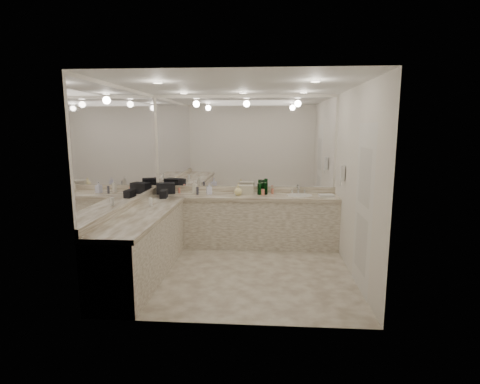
# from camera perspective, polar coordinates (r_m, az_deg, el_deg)

# --- Properties ---
(floor) EXTENTS (3.20, 3.20, 0.00)m
(floor) POSITION_cam_1_polar(r_m,az_deg,el_deg) (5.53, -0.21, -11.87)
(floor) COLOR beige
(floor) RESTS_ON ground
(ceiling) EXTENTS (3.20, 3.20, 0.00)m
(ceiling) POSITION_cam_1_polar(r_m,az_deg,el_deg) (5.17, -0.23, 15.98)
(ceiling) COLOR white
(ceiling) RESTS_ON floor
(wall_back) EXTENTS (3.20, 0.02, 2.60)m
(wall_back) POSITION_cam_1_polar(r_m,az_deg,el_deg) (6.68, 0.74, 3.42)
(wall_back) COLOR white
(wall_back) RESTS_ON floor
(wall_left) EXTENTS (0.02, 3.00, 2.60)m
(wall_left) POSITION_cam_1_polar(r_m,az_deg,el_deg) (5.55, -16.94, 1.67)
(wall_left) COLOR white
(wall_left) RESTS_ON floor
(wall_right) EXTENTS (0.02, 3.00, 2.60)m
(wall_right) POSITION_cam_1_polar(r_m,az_deg,el_deg) (5.32, 17.23, 1.33)
(wall_right) COLOR white
(wall_right) RESTS_ON floor
(vanity_back_base) EXTENTS (3.20, 0.60, 0.84)m
(vanity_back_base) POSITION_cam_1_polar(r_m,az_deg,el_deg) (6.54, 0.57, -4.55)
(vanity_back_base) COLOR silver
(vanity_back_base) RESTS_ON floor
(vanity_back_top) EXTENTS (3.20, 0.64, 0.06)m
(vanity_back_top) POSITION_cam_1_polar(r_m,az_deg,el_deg) (6.44, 0.57, -0.69)
(vanity_back_top) COLOR beige
(vanity_back_top) RESTS_ON vanity_back_base
(vanity_left_base) EXTENTS (0.60, 2.40, 0.84)m
(vanity_left_base) POSITION_cam_1_polar(r_m,az_deg,el_deg) (5.37, -14.59, -8.14)
(vanity_left_base) COLOR silver
(vanity_left_base) RESTS_ON floor
(vanity_left_top) EXTENTS (0.64, 2.42, 0.06)m
(vanity_left_top) POSITION_cam_1_polar(r_m,az_deg,el_deg) (5.24, -14.70, -3.46)
(vanity_left_top) COLOR beige
(vanity_left_top) RESTS_ON vanity_left_base
(backsplash_back) EXTENTS (3.20, 0.04, 0.10)m
(backsplash_back) POSITION_cam_1_polar(r_m,az_deg,el_deg) (6.71, 0.72, 0.43)
(backsplash_back) COLOR beige
(backsplash_back) RESTS_ON vanity_back_top
(backsplash_left) EXTENTS (0.04, 3.00, 0.10)m
(backsplash_left) POSITION_cam_1_polar(r_m,az_deg,el_deg) (5.60, -16.57, -1.87)
(backsplash_left) COLOR beige
(backsplash_left) RESTS_ON vanity_left_top
(mirror_back) EXTENTS (3.12, 0.01, 1.55)m
(mirror_back) POSITION_cam_1_polar(r_m,az_deg,el_deg) (6.63, 0.74, 7.49)
(mirror_back) COLOR white
(mirror_back) RESTS_ON wall_back
(mirror_left) EXTENTS (0.01, 2.92, 1.55)m
(mirror_left) POSITION_cam_1_polar(r_m,az_deg,el_deg) (5.50, -17.07, 6.58)
(mirror_left) COLOR white
(mirror_left) RESTS_ON wall_left
(sink) EXTENTS (0.44, 0.44, 0.03)m
(sink) POSITION_cam_1_polar(r_m,az_deg,el_deg) (6.46, 9.02, -0.56)
(sink) COLOR white
(sink) RESTS_ON vanity_back_top
(faucet) EXTENTS (0.24, 0.16, 0.14)m
(faucet) POSITION_cam_1_polar(r_m,az_deg,el_deg) (6.65, 8.89, 0.40)
(faucet) COLOR silver
(faucet) RESTS_ON vanity_back_top
(wall_phone) EXTENTS (0.06, 0.10, 0.24)m
(wall_phone) POSITION_cam_1_polar(r_m,az_deg,el_deg) (5.98, 15.33, 2.80)
(wall_phone) COLOR white
(wall_phone) RESTS_ON wall_right
(door) EXTENTS (0.02, 0.82, 2.10)m
(door) POSITION_cam_1_polar(r_m,az_deg,el_deg) (4.88, 18.24, -2.44)
(door) COLOR white
(door) RESTS_ON wall_right
(black_toiletry_bag) EXTENTS (0.36, 0.29, 0.18)m
(black_toiletry_bag) POSITION_cam_1_polar(r_m,az_deg,el_deg) (6.65, -11.26, 0.50)
(black_toiletry_bag) COLOR black
(black_toiletry_bag) RESTS_ON vanity_back_top
(black_bag_spill) EXTENTS (0.14, 0.25, 0.13)m
(black_bag_spill) POSITION_cam_1_polar(r_m,az_deg,el_deg) (6.29, -11.53, -0.26)
(black_bag_spill) COLOR black
(black_bag_spill) RESTS_ON vanity_left_top
(cream_cosmetic_case) EXTENTS (0.28, 0.19, 0.16)m
(cream_cosmetic_case) POSITION_cam_1_polar(r_m,az_deg,el_deg) (6.50, 0.84, 0.37)
(cream_cosmetic_case) COLOR beige
(cream_cosmetic_case) RESTS_ON vanity_back_top
(hand_towel) EXTENTS (0.26, 0.19, 0.04)m
(hand_towel) POSITION_cam_1_polar(r_m,az_deg,el_deg) (6.42, 13.02, -0.52)
(hand_towel) COLOR white
(hand_towel) RESTS_ON vanity_back_top
(lotion_left) EXTENTS (0.05, 0.05, 0.12)m
(lotion_left) POSITION_cam_1_polar(r_m,az_deg,el_deg) (5.62, -13.45, -1.58)
(lotion_left) COLOR white
(lotion_left) RESTS_ON vanity_left_top
(soap_bottle_a) EXTENTS (0.11, 0.11, 0.23)m
(soap_bottle_a) POSITION_cam_1_polar(r_m,az_deg,el_deg) (6.58, -6.96, 0.76)
(soap_bottle_a) COLOR silver
(soap_bottle_a) RESTS_ON vanity_back_top
(soap_bottle_b) EXTENTS (0.11, 0.12, 0.20)m
(soap_bottle_b) POSITION_cam_1_polar(r_m,az_deg,el_deg) (6.49, -4.72, 0.54)
(soap_bottle_b) COLOR white
(soap_bottle_b) RESTS_ON vanity_back_top
(soap_bottle_c) EXTENTS (0.17, 0.17, 0.18)m
(soap_bottle_c) POSITION_cam_1_polar(r_m,az_deg,el_deg) (6.38, -0.31, 0.30)
(soap_bottle_c) COLOR #FFEFA0
(soap_bottle_c) RESTS_ON vanity_back_top
(green_bottle_0) EXTENTS (0.07, 0.07, 0.20)m
(green_bottle_0) POSITION_cam_1_polar(r_m,az_deg,el_deg) (6.57, 3.28, 0.64)
(green_bottle_0) COLOR #0C571A
(green_bottle_0) RESTS_ON vanity_back_top
(green_bottle_1) EXTENTS (0.06, 0.06, 0.21)m
(green_bottle_1) POSITION_cam_1_polar(r_m,az_deg,el_deg) (6.47, 3.96, 0.55)
(green_bottle_1) COLOR #0C571A
(green_bottle_1) RESTS_ON vanity_back_top
(green_bottle_2) EXTENTS (0.07, 0.07, 0.20)m
(green_bottle_2) POSITION_cam_1_polar(r_m,az_deg,el_deg) (6.52, 3.43, 0.57)
(green_bottle_2) COLOR #0C571A
(green_bottle_2) RESTS_ON vanity_back_top
(green_bottle_3) EXTENTS (0.07, 0.07, 0.19)m
(green_bottle_3) POSITION_cam_1_polar(r_m,az_deg,el_deg) (6.45, 2.96, 0.45)
(green_bottle_3) COLOR #0C571A
(green_bottle_3) RESTS_ON vanity_back_top
(green_bottle_4) EXTENTS (0.07, 0.07, 0.18)m
(green_bottle_4) POSITION_cam_1_polar(r_m,az_deg,el_deg) (6.55, 3.87, 0.55)
(green_bottle_4) COLOR #0C571A
(green_bottle_4) RESTS_ON vanity_back_top
(amenity_bottle_0) EXTENTS (0.04, 0.04, 0.10)m
(amenity_bottle_0) POSITION_cam_1_polar(r_m,az_deg,el_deg) (6.68, -9.24, 0.24)
(amenity_bottle_0) COLOR #E57F66
(amenity_bottle_0) RESTS_ON vanity_back_top
(amenity_bottle_1) EXTENTS (0.06, 0.06, 0.11)m
(amenity_bottle_1) POSITION_cam_1_polar(r_m,az_deg,el_deg) (6.40, 3.51, -0.02)
(amenity_bottle_1) COLOR #E57F66
(amenity_bottle_1) RESTS_ON vanity_back_top
(amenity_bottle_2) EXTENTS (0.04, 0.04, 0.13)m
(amenity_bottle_2) POSITION_cam_1_polar(r_m,az_deg,el_deg) (6.49, -6.49, 0.18)
(amenity_bottle_2) COLOR #3F3F4C
(amenity_bottle_2) RESTS_ON vanity_back_top
(amenity_bottle_3) EXTENTS (0.06, 0.06, 0.14)m
(amenity_bottle_3) POSITION_cam_1_polar(r_m,az_deg,el_deg) (6.53, 1.15, 0.33)
(amenity_bottle_3) COLOR white
(amenity_bottle_3) RESTS_ON vanity_back_top
(amenity_bottle_4) EXTENTS (0.05, 0.05, 0.09)m
(amenity_bottle_4) POSITION_cam_1_polar(r_m,az_deg,el_deg) (6.55, 4.96, 0.15)
(amenity_bottle_4) COLOR #E57F66
(amenity_bottle_4) RESTS_ON vanity_back_top
(amenity_bottle_5) EXTENTS (0.04, 0.04, 0.09)m
(amenity_bottle_5) POSITION_cam_1_polar(r_m,az_deg,el_deg) (6.38, -0.72, -0.11)
(amenity_bottle_5) COLOR white
(amenity_bottle_5) RESTS_ON vanity_back_top
(amenity_bottle_6) EXTENTS (0.05, 0.05, 0.09)m
(amenity_bottle_6) POSITION_cam_1_polar(r_m,az_deg,el_deg) (6.53, -4.83, 0.10)
(amenity_bottle_6) COLOR white
(amenity_bottle_6) RESTS_ON vanity_back_top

